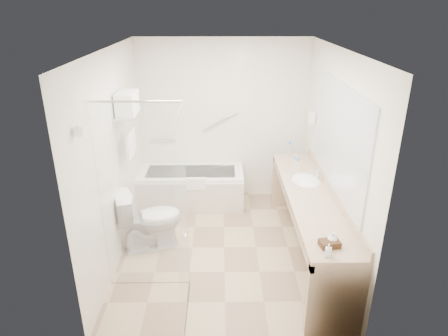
{
  "coord_description": "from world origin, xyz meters",
  "views": [
    {
      "loc": [
        -0.04,
        -4.4,
        2.98
      ],
      "look_at": [
        0.0,
        0.3,
        1.0
      ],
      "focal_mm": 32.0,
      "sensor_mm": 36.0,
      "label": 1
    }
  ],
  "objects_px": {
    "bathtub": "(192,187)",
    "toilet": "(150,219)",
    "water_bottle_left": "(298,167)",
    "amenity_basket": "(330,244)",
    "vanity_counter": "(309,209)"
  },
  "relations": [
    {
      "from": "toilet",
      "to": "water_bottle_left",
      "type": "relative_size",
      "value": 3.84
    },
    {
      "from": "vanity_counter",
      "to": "amenity_basket",
      "type": "distance_m",
      "value": 1.13
    },
    {
      "from": "bathtub",
      "to": "toilet",
      "type": "height_order",
      "value": "toilet"
    },
    {
      "from": "bathtub",
      "to": "water_bottle_left",
      "type": "distance_m",
      "value": 1.8
    },
    {
      "from": "bathtub",
      "to": "amenity_basket",
      "type": "distance_m",
      "value": 2.95
    },
    {
      "from": "bathtub",
      "to": "toilet",
      "type": "xyz_separation_m",
      "value": [
        -0.45,
        -1.19,
        0.12
      ]
    },
    {
      "from": "bathtub",
      "to": "amenity_basket",
      "type": "relative_size",
      "value": 8.61
    },
    {
      "from": "bathtub",
      "to": "toilet",
      "type": "distance_m",
      "value": 1.28
    },
    {
      "from": "amenity_basket",
      "to": "water_bottle_left",
      "type": "height_order",
      "value": "water_bottle_left"
    },
    {
      "from": "vanity_counter",
      "to": "water_bottle_left",
      "type": "bearing_deg",
      "value": 94.42
    },
    {
      "from": "bathtub",
      "to": "toilet",
      "type": "relative_size",
      "value": 1.96
    },
    {
      "from": "bathtub",
      "to": "amenity_basket",
      "type": "bearing_deg",
      "value": -59.38
    },
    {
      "from": "toilet",
      "to": "water_bottle_left",
      "type": "height_order",
      "value": "water_bottle_left"
    },
    {
      "from": "toilet",
      "to": "amenity_basket",
      "type": "xyz_separation_m",
      "value": [
        1.92,
        -1.29,
        0.48
      ]
    },
    {
      "from": "bathtub",
      "to": "toilet",
      "type": "bearing_deg",
      "value": -110.67
    }
  ]
}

